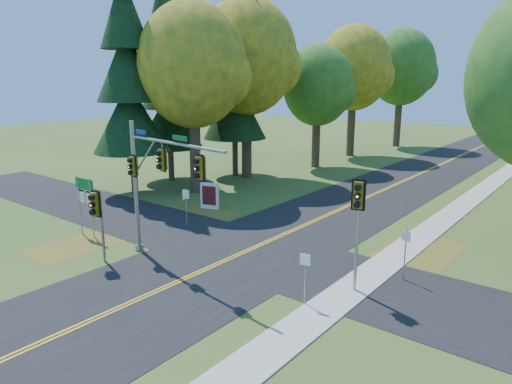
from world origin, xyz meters
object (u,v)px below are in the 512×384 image
Objects in this scene: traffic_mast at (153,174)px; route_sign_cluster at (85,195)px; info_kiosk at (210,196)px; east_signal_pole at (358,208)px.

traffic_mast is 2.15× the size of route_sign_cluster.
route_sign_cluster is at bearing -171.32° from traffic_mast.
info_kiosk is (1.48, 8.20, -1.47)m from route_sign_cluster.
traffic_mast is at bearing -1.90° from route_sign_cluster.
traffic_mast reaches higher than route_sign_cluster.
info_kiosk is at bearing 126.38° from traffic_mast.
east_signal_pole is (9.04, 2.66, -0.62)m from traffic_mast.
traffic_mast is 9.84m from info_kiosk.
east_signal_pole reaches higher than route_sign_cluster.
east_signal_pole is 2.67× the size of info_kiosk.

